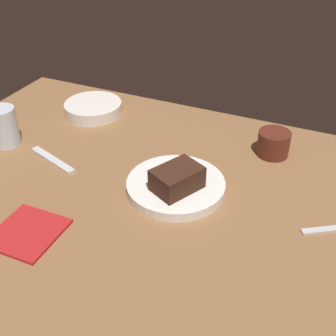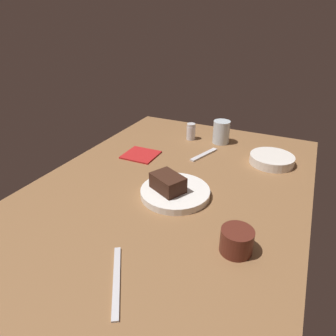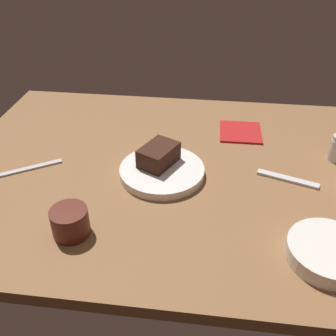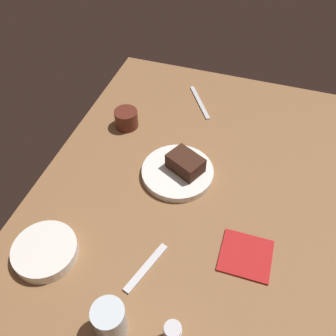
% 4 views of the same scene
% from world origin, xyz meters
% --- Properties ---
extents(dining_table, '(1.20, 0.84, 0.03)m').
position_xyz_m(dining_table, '(0.00, 0.00, 0.01)').
color(dining_table, brown).
rests_on(dining_table, ground).
extents(dessert_plate, '(0.21, 0.21, 0.02)m').
position_xyz_m(dessert_plate, '(0.05, 0.04, 0.04)').
color(dessert_plate, white).
rests_on(dessert_plate, dining_table).
extents(chocolate_cake_slice, '(0.11, 0.12, 0.05)m').
position_xyz_m(chocolate_cake_slice, '(0.06, 0.02, 0.08)').
color(chocolate_cake_slice, '#381E14').
rests_on(chocolate_cake_slice, dessert_plate).
extents(salt_shaker, '(0.04, 0.04, 0.07)m').
position_xyz_m(salt_shaker, '(-0.40, -0.09, 0.07)').
color(salt_shaker, silver).
rests_on(salt_shaker, dining_table).
extents(water_glass, '(0.07, 0.07, 0.10)m').
position_xyz_m(water_glass, '(-0.42, 0.04, 0.08)').
color(water_glass, silver).
rests_on(water_glass, dining_table).
extents(side_bowl, '(0.16, 0.16, 0.03)m').
position_xyz_m(side_bowl, '(-0.30, 0.27, 0.05)').
color(side_bowl, white).
rests_on(side_bowl, dining_table).
extents(coffee_cup, '(0.08, 0.08, 0.06)m').
position_xyz_m(coffee_cup, '(0.20, 0.26, 0.06)').
color(coffee_cup, '#562319').
rests_on(coffee_cup, dining_table).
extents(dessert_spoon, '(0.15, 0.06, 0.01)m').
position_xyz_m(dessert_spoon, '(-0.26, 0.02, 0.03)').
color(dessert_spoon, silver).
rests_on(dessert_spoon, dining_table).
extents(butter_knife, '(0.17, 0.11, 0.01)m').
position_xyz_m(butter_knife, '(0.40, 0.06, 0.03)').
color(butter_knife, silver).
rests_on(butter_knife, dining_table).
extents(folded_napkin, '(0.12, 0.13, 0.01)m').
position_xyz_m(folded_napkin, '(-0.15, -0.20, 0.03)').
color(folded_napkin, '#B21E1E').
rests_on(folded_napkin, dining_table).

